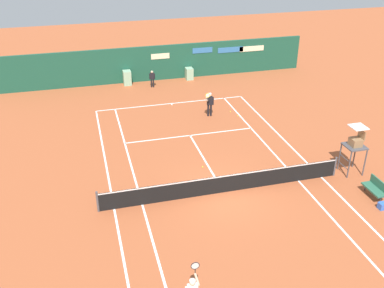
{
  "coord_description": "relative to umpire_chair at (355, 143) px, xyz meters",
  "views": [
    {
      "loc": [
        -6.08,
        -16.66,
        11.93
      ],
      "look_at": [
        -0.58,
        3.81,
        0.8
      ],
      "focal_mm": 40.75,
      "sensor_mm": 36.0,
      "label": 1
    }
  ],
  "objects": [
    {
      "name": "sponsor_back_wall",
      "position": [
        -7.0,
        16.91,
        -0.33
      ],
      "size": [
        25.0,
        1.02,
        2.81
      ],
      "color": "#194C38",
      "rests_on": "ground_plane"
    },
    {
      "name": "tennis_ball_by_sideline",
      "position": [
        -3.42,
        9.11,
        -1.66
      ],
      "size": [
        0.07,
        0.07,
        0.07
      ],
      "primitive_type": "sphere",
      "color": "#CCE033",
      "rests_on": "ground_plane"
    },
    {
      "name": "tennis_ball_near_service_line",
      "position": [
        -3.17,
        8.29,
        -1.66
      ],
      "size": [
        0.07,
        0.07,
        0.07
      ],
      "primitive_type": "sphere",
      "color": "#CCE033",
      "rests_on": "ground_plane"
    },
    {
      "name": "umpire_chair",
      "position": [
        0.0,
        0.0,
        0.0
      ],
      "size": [
        1.0,
        1.0,
        2.65
      ],
      "rotation": [
        0.0,
        0.0,
        1.57
      ],
      "color": "#47474C",
      "rests_on": "ground_plane"
    },
    {
      "name": "player_on_baseline",
      "position": [
        -5.0,
        8.82,
        -0.72
      ],
      "size": [
        0.73,
        0.67,
        1.85
      ],
      "rotation": [
        0.0,
        0.0,
        2.99
      ],
      "color": "black",
      "rests_on": "ground_plane"
    },
    {
      "name": "tennis_ball_mid_court",
      "position": [
        -7.34,
        2.47,
        -1.66
      ],
      "size": [
        0.07,
        0.07,
        0.07
      ],
      "primitive_type": "sphere",
      "color": "#CCE033",
      "rests_on": "ground_plane"
    },
    {
      "name": "tennis_net",
      "position": [
        -7.0,
        -0.06,
        -1.19
      ],
      "size": [
        12.1,
        0.1,
        1.07
      ],
      "color": "#4C4C51",
      "rests_on": "ground_plane"
    },
    {
      "name": "ground_plane",
      "position": [
        -7.0,
        0.52,
        -1.69
      ],
      "size": [
        80.0,
        80.0,
        0.01
      ],
      "color": "#A8512D"
    },
    {
      "name": "ball_kid_right_post",
      "position": [
        -7.68,
        15.32,
        -0.93
      ],
      "size": [
        0.44,
        0.22,
        1.34
      ],
      "rotation": [
        0.0,
        0.0,
        2.98
      ],
      "color": "black",
      "rests_on": "ground_plane"
    },
    {
      "name": "player_bench",
      "position": [
        -0.16,
        -2.27,
        -1.19
      ],
      "size": [
        0.54,
        1.32,
        0.88
      ],
      "rotation": [
        0.0,
        0.0,
        1.57
      ],
      "color": "#38383D",
      "rests_on": "ground_plane"
    }
  ]
}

